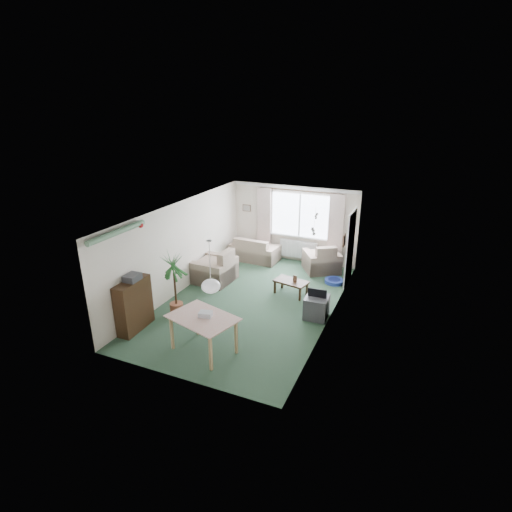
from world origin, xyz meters
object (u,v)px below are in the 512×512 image
at_px(pet_bed, 334,281).
at_px(dining_table, 204,335).
at_px(armchair_left, 214,265).
at_px(sofa, 255,249).
at_px(armchair_corner, 322,257).
at_px(houseplant, 175,284).
at_px(coffee_table, 291,287).
at_px(tv_cube, 317,307).
at_px(bookshelf, 134,305).

bearing_deg(pet_bed, dining_table, -111.03).
distance_m(armchair_left, dining_table, 3.46).
bearing_deg(armchair_left, sofa, 171.31).
xyz_separation_m(armchair_corner, houseplant, (-2.46, -3.98, 0.35)).
bearing_deg(coffee_table, armchair_left, -178.98).
distance_m(tv_cube, pet_bed, 2.08).
bearing_deg(bookshelf, houseplant, 60.67).
bearing_deg(coffee_table, tv_cube, -44.06).
distance_m(coffee_table, bookshelf, 4.00).
bearing_deg(bookshelf, dining_table, -6.82).
bearing_deg(sofa, armchair_left, 80.98).
relative_size(bookshelf, houseplant, 0.74).
bearing_deg(armchair_left, bookshelf, -3.60).
relative_size(sofa, dining_table, 1.25).
distance_m(coffee_table, dining_table, 3.26).
bearing_deg(dining_table, armchair_left, 115.56).
xyz_separation_m(sofa, armchair_corner, (2.18, -0.02, 0.05)).
height_order(armchair_left, tv_cube, armchair_left).
bearing_deg(armchair_corner, tv_cube, 69.73).
distance_m(sofa, bookshelf, 4.98).
height_order(sofa, dining_table, sofa).
xyz_separation_m(armchair_corner, dining_table, (-1.09, -5.04, -0.06)).
relative_size(coffee_table, dining_table, 0.70).
xyz_separation_m(bookshelf, tv_cube, (3.54, 2.10, -0.32)).
xyz_separation_m(armchair_corner, tv_cube, (0.62, -2.79, -0.17)).
distance_m(armchair_left, tv_cube, 3.32).
bearing_deg(armchair_corner, sofa, -33.39).
height_order(dining_table, tv_cube, dining_table).
relative_size(houseplant, pet_bed, 3.02).
xyz_separation_m(sofa, tv_cube, (2.80, -2.81, -0.12)).
relative_size(dining_table, pet_bed, 2.33).
xyz_separation_m(sofa, pet_bed, (2.75, -0.75, -0.33)).
relative_size(armchair_corner, houseplant, 0.62).
distance_m(houseplant, dining_table, 1.77).
bearing_deg(dining_table, houseplant, 142.42).
distance_m(bookshelf, houseplant, 1.04).
relative_size(armchair_left, coffee_table, 1.24).
height_order(armchair_left, houseplant, houseplant).
bearing_deg(armchair_left, coffee_table, 93.94).
bearing_deg(tv_cube, pet_bed, 88.88).
relative_size(sofa, pet_bed, 2.91).
relative_size(armchair_corner, pet_bed, 1.86).
relative_size(sofa, tv_cube, 2.63).
bearing_deg(sofa, armchair_corner, -178.05).
bearing_deg(pet_bed, bookshelf, -129.95).
distance_m(armchair_left, pet_bed, 3.40).
xyz_separation_m(armchair_corner, armchair_left, (-2.58, -1.92, 0.04)).
bearing_deg(bookshelf, coffee_table, 46.95).
xyz_separation_m(houseplant, dining_table, (1.37, -1.05, -0.41)).
bearing_deg(tv_cube, coffee_table, 133.43).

